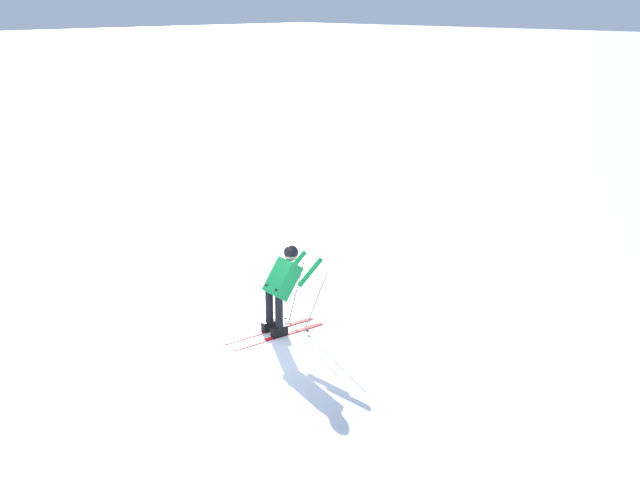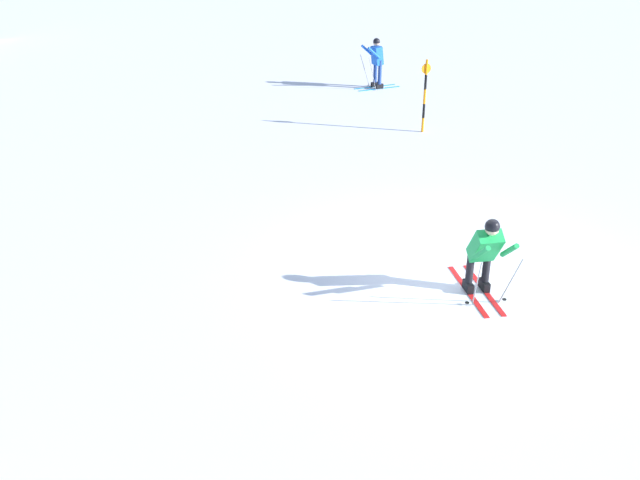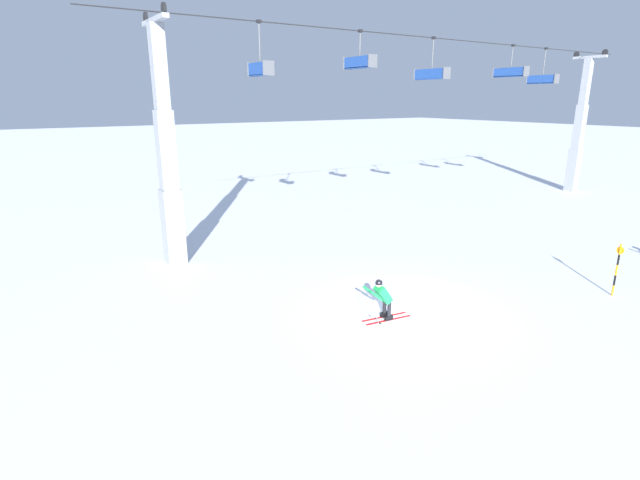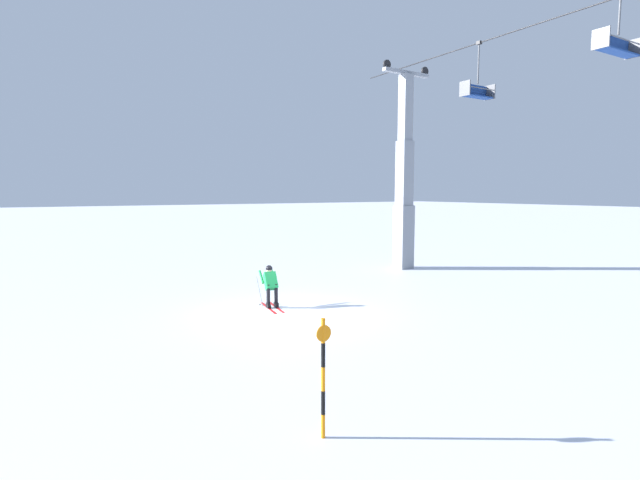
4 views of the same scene
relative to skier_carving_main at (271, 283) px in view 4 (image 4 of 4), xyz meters
name	(u,v)px [view 4 (image 4 of 4)]	position (x,y,z in m)	size (l,w,h in m)	color
ground_plane	(287,313)	(1.16, 0.05, -0.86)	(260.00, 260.00, 0.00)	white
skier_carving_main	(271,283)	(0.00, 0.00, 0.00)	(1.79, 0.80, 1.62)	red
lift_tower_near	(404,185)	(-3.95, 9.78, 3.58)	(0.83, 3.03, 10.69)	gray
chairlift_seat_nearest	(476,90)	(0.62, 9.78, 7.71)	(0.61, 1.66, 2.39)	black
chairlift_seat_second	(616,45)	(6.37, 9.78, 8.15)	(0.61, 2.17, 1.88)	black
trail_marker_pole	(323,374)	(8.70, -3.25, 0.25)	(0.07, 0.28, 2.05)	orange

